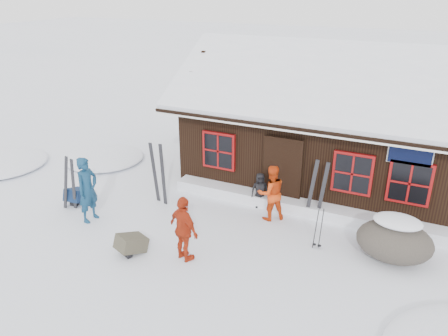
# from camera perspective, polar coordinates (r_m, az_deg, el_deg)

# --- Properties ---
(ground) EXTENTS (120.00, 120.00, 0.00)m
(ground) POSITION_cam_1_polar(r_m,az_deg,el_deg) (11.17, -1.08, -9.13)
(ground) COLOR white
(ground) RESTS_ON ground
(mountain_hut) EXTENTS (8.90, 6.09, 4.42)m
(mountain_hut) POSITION_cam_1_polar(r_m,az_deg,el_deg) (14.39, 13.25, 4.71)
(mountain_hut) COLOR black
(mountain_hut) RESTS_ON ground
(snow_drift) EXTENTS (7.60, 0.60, 0.35)m
(snow_drift) POSITION_cam_1_polar(r_m,az_deg,el_deg) (12.47, 9.79, -4.92)
(snow_drift) COLOR white
(snow_drift) RESTS_ON ground
(snow_mounds) EXTENTS (20.60, 13.20, 0.48)m
(snow_mounds) POSITION_cam_1_polar(r_m,az_deg,el_deg) (12.19, 9.92, -6.56)
(snow_mounds) COLOR white
(snow_mounds) RESTS_ON ground
(skier_teal) EXTENTS (0.46, 0.68, 1.81)m
(skier_teal) POSITION_cam_1_polar(r_m,az_deg,el_deg) (12.11, -17.38, -2.71)
(skier_teal) COLOR navy
(skier_teal) RESTS_ON ground
(skier_orange_left) EXTENTS (0.96, 0.93, 1.56)m
(skier_orange_left) POSITION_cam_1_polar(r_m,az_deg,el_deg) (11.74, 6.17, -3.24)
(skier_orange_left) COLOR red
(skier_orange_left) RESTS_ON ground
(skier_orange_right) EXTENTS (1.02, 0.72, 1.60)m
(skier_orange_right) POSITION_cam_1_polar(r_m,az_deg,el_deg) (10.02, -5.25, -7.97)
(skier_orange_right) COLOR #AC2B11
(skier_orange_right) RESTS_ON ground
(skier_crouched) EXTENTS (0.60, 0.54, 1.02)m
(skier_crouched) POSITION_cam_1_polar(r_m,az_deg,el_deg) (12.48, 4.71, -2.88)
(skier_crouched) COLOR black
(skier_crouched) RESTS_ON ground
(boulder) EXTENTS (1.71, 1.28, 1.00)m
(boulder) POSITION_cam_1_polar(r_m,az_deg,el_deg) (10.87, 21.39, -8.78)
(boulder) COLOR #4F483F
(boulder) RESTS_ON ground
(ski_pair_left) EXTENTS (0.59, 0.15, 1.64)m
(ski_pair_left) POSITION_cam_1_polar(r_m,az_deg,el_deg) (12.92, -19.53, -2.00)
(ski_pair_left) COLOR black
(ski_pair_left) RESTS_ON ground
(ski_pair_mid) EXTENTS (0.54, 0.13, 1.87)m
(ski_pair_mid) POSITION_cam_1_polar(r_m,az_deg,el_deg) (12.67, -8.52, -0.82)
(ski_pair_mid) COLOR black
(ski_pair_mid) RESTS_ON ground
(ski_pair_right) EXTENTS (0.56, 0.14, 1.77)m
(ski_pair_right) POSITION_cam_1_polar(r_m,az_deg,el_deg) (11.90, 12.05, -2.97)
(ski_pair_right) COLOR black
(ski_pair_right) RESTS_ON ground
(ski_poles) EXTENTS (0.21, 0.10, 1.16)m
(ski_poles) POSITION_cam_1_polar(r_m,az_deg,el_deg) (10.75, 12.23, -7.74)
(ski_poles) COLOR black
(ski_poles) RESTS_ON ground
(backpack_blue) EXTENTS (0.56, 0.70, 0.35)m
(backpack_blue) POSITION_cam_1_polar(r_m,az_deg,el_deg) (13.45, -18.56, -3.67)
(backpack_blue) COLOR #102345
(backpack_blue) RESTS_ON ground
(backpack_olive) EXTENTS (0.70, 0.79, 0.35)m
(backpack_olive) POSITION_cam_1_polar(r_m,az_deg,el_deg) (10.76, -11.98, -9.97)
(backpack_olive) COLOR #433F30
(backpack_olive) RESTS_ON ground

